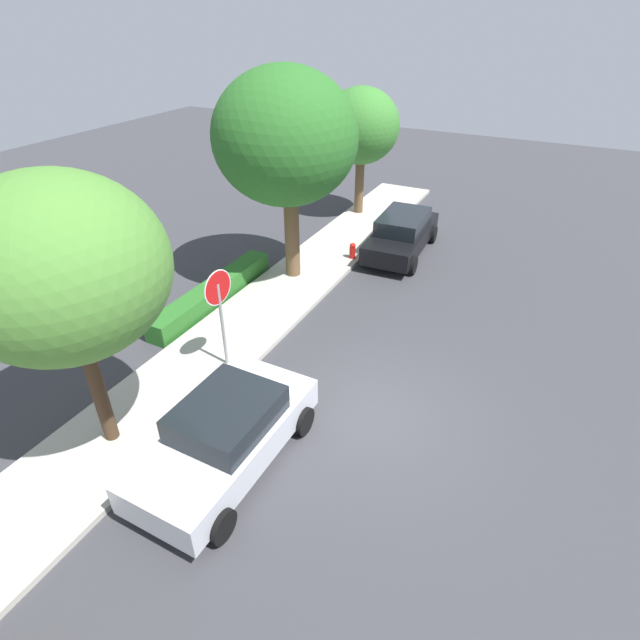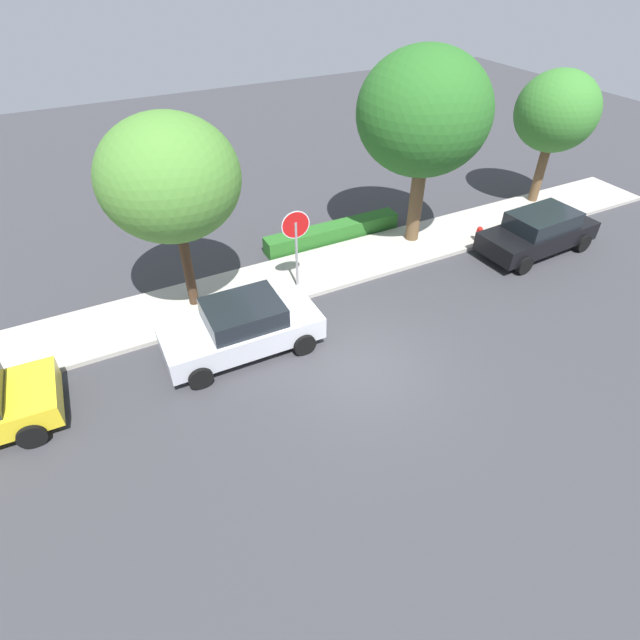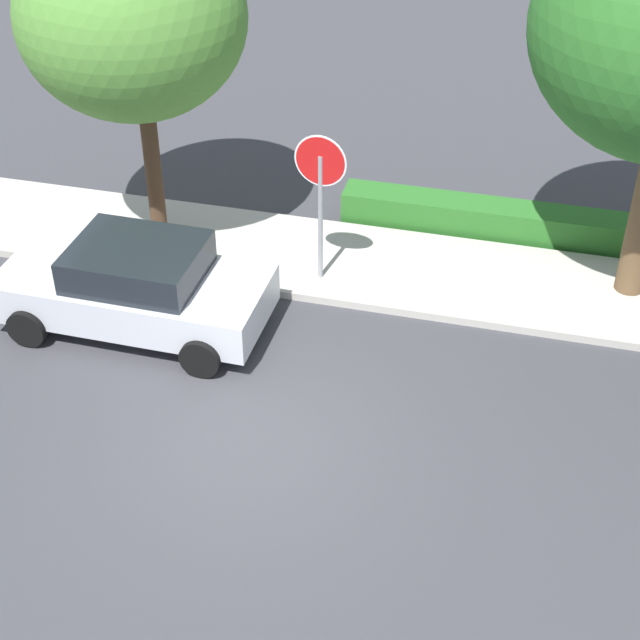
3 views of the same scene
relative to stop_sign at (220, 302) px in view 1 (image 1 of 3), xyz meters
The scene contains 10 objects.
ground_plane 4.49m from the stop_sign, 89.31° to the right, with size 60.00×60.00×0.00m, color #38383D.
sidewalk_curb 1.98m from the stop_sign, 85.60° to the left, with size 32.00×2.49×0.14m, color #B2ADA3.
stop_sign is the anchor object (origin of this frame).
parked_car_silver 3.39m from the stop_sign, 143.18° to the right, with size 4.28×2.12×1.50m.
parked_car_black 8.93m from the stop_sign, 10.76° to the right, with size 4.49×2.12×1.50m.
street_tree_near_corner 3.99m from the stop_sign, 169.57° to the left, with size 3.72×3.72×5.82m.
street_tree_mid_block 5.80m from the stop_sign, 11.55° to the left, with size 4.33×4.33×6.61m.
street_tree_far 11.90m from the stop_sign, ahead, with size 3.12×3.12×5.24m.
fire_hydrant 7.39m from the stop_sign, ahead, with size 0.30×0.22×0.72m.
front_yard_hedge 3.82m from the stop_sign, 42.66° to the left, with size 5.32×0.69×0.64m.
Camera 1 is at (-8.08, -2.72, 7.97)m, focal length 28.00 mm.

